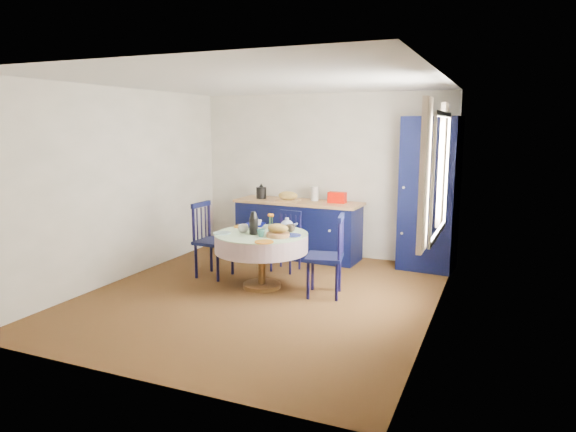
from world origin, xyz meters
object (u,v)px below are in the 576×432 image
at_px(dining_table, 262,242).
at_px(mug_d, 258,224).
at_px(kitchen_counter, 298,228).
at_px(chair_right, 328,255).
at_px(mug_c, 291,228).
at_px(chair_far, 287,241).
at_px(cobalt_bowl, 256,226).
at_px(chair_left, 211,239).
at_px(pantry_cabinet, 429,194).
at_px(mug_a, 243,229).
at_px(mug_b, 261,233).

bearing_deg(dining_table, mug_d, 124.17).
xyz_separation_m(kitchen_counter, chair_right, (1.02, -1.58, 0.04)).
height_order(kitchen_counter, mug_c, kitchen_counter).
xyz_separation_m(chair_right, mug_c, (-0.57, 0.20, 0.24)).
distance_m(chair_far, mug_d, 0.65).
height_order(chair_far, cobalt_bowl, chair_far).
bearing_deg(mug_c, chair_left, -178.24).
height_order(pantry_cabinet, mug_d, pantry_cabinet).
xyz_separation_m(dining_table, mug_c, (0.29, 0.22, 0.16)).
bearing_deg(kitchen_counter, pantry_cabinet, 5.58).
xyz_separation_m(chair_right, mug_a, (-1.09, -0.08, 0.25)).
bearing_deg(chair_right, chair_far, -144.98).
xyz_separation_m(mug_b, cobalt_bowl, (-0.30, 0.46, -0.01)).
relative_size(chair_right, mug_d, 9.43).
relative_size(dining_table, mug_c, 10.09).
distance_m(chair_right, mug_b, 0.84).
height_order(pantry_cabinet, chair_right, pantry_cabinet).
bearing_deg(mug_a, kitchen_counter, 87.42).
distance_m(mug_a, mug_b, 0.34).
xyz_separation_m(chair_far, mug_b, (0.11, -1.05, 0.32)).
bearing_deg(dining_table, pantry_cabinet, 43.75).
bearing_deg(chair_right, kitchen_counter, -159.08).
relative_size(chair_left, mug_a, 7.84).
height_order(kitchen_counter, chair_right, kitchen_counter).
bearing_deg(kitchen_counter, mug_a, -89.97).
distance_m(pantry_cabinet, mug_d, 2.44).
xyz_separation_m(pantry_cabinet, chair_right, (-0.92, -1.68, -0.57)).
bearing_deg(dining_table, mug_a, -167.12).
bearing_deg(cobalt_bowl, pantry_cabinet, 35.62).
bearing_deg(mug_c, mug_b, -117.18).
relative_size(chair_left, chair_right, 1.02).
height_order(chair_left, cobalt_bowl, chair_left).
relative_size(chair_far, chair_right, 0.85).
distance_m(dining_table, chair_far, 0.87).
bearing_deg(kitchen_counter, mug_c, -69.27).
bearing_deg(mug_d, mug_c, -11.19).
bearing_deg(dining_table, cobalt_bowl, 130.00).
bearing_deg(cobalt_bowl, mug_b, -56.60).
distance_m(chair_left, mug_a, 0.71).
relative_size(kitchen_counter, mug_a, 15.57).
bearing_deg(kitchen_counter, mug_d, -90.05).
height_order(kitchen_counter, mug_b, kitchen_counter).
distance_m(pantry_cabinet, dining_table, 2.50).
xyz_separation_m(pantry_cabinet, cobalt_bowl, (-2.00, -1.43, -0.34)).
bearing_deg(chair_far, mug_d, -103.83).
distance_m(mug_a, mug_d, 0.38).
relative_size(kitchen_counter, mug_c, 17.37).
bearing_deg(mug_c, kitchen_counter, 108.11).
relative_size(mug_d, cobalt_bowl, 0.41).
height_order(mug_a, mug_b, mug_a).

